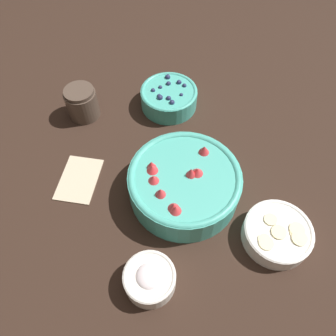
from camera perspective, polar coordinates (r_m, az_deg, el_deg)
The scene contains 7 objects.
ground_plane at distance 0.84m, azimuth 0.89°, elevation 1.13°, with size 4.00×4.00×0.00m, color black.
bowl_strawberries at distance 0.75m, azimuth 2.64°, elevation -2.57°, with size 0.26×0.26×0.10m.
bowl_blueberries at distance 0.94m, azimuth 0.16°, elevation 12.34°, with size 0.16×0.16×0.06m.
bowl_bananas at distance 0.75m, azimuth 18.53°, elevation -10.71°, with size 0.15×0.15×0.05m.
bowl_cream at distance 0.68m, azimuth -3.21°, elevation -18.67°, with size 0.10×0.10×0.06m.
jar_chocolate at distance 0.94m, azimuth -14.71°, elevation 10.78°, with size 0.09×0.09×0.09m.
napkin at distance 0.83m, azimuth -15.25°, elevation -1.83°, with size 0.16×0.14×0.01m.
Camera 1 is at (-0.46, 0.14, 0.68)m, focal length 35.00 mm.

